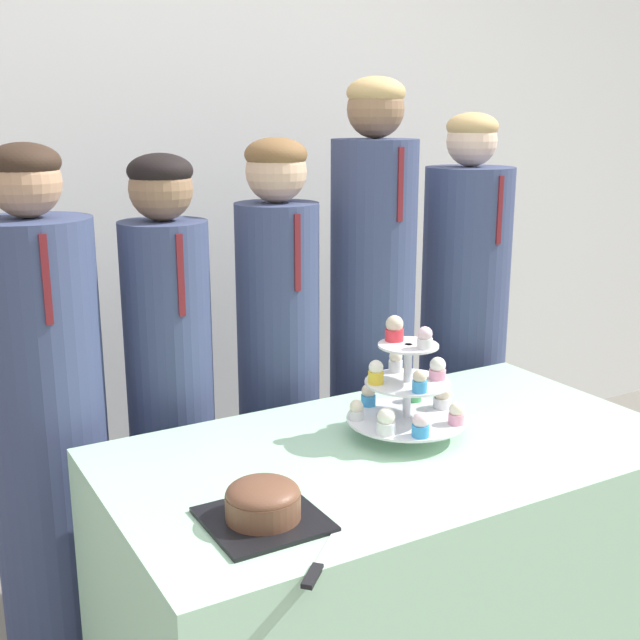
{
  "coord_description": "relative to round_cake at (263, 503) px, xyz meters",
  "views": [
    {
      "loc": [
        -1.08,
        -1.11,
        1.54
      ],
      "look_at": [
        -0.2,
        0.43,
        1.09
      ],
      "focal_mm": 45.0,
      "sensor_mm": 36.0,
      "label": 1
    }
  ],
  "objects": [
    {
      "name": "student_0",
      "position": [
        -0.26,
        0.79,
        -0.1
      ],
      "size": [
        0.31,
        0.32,
        1.48
      ],
      "color": "#384266",
      "rests_on": "ground_plane"
    },
    {
      "name": "student_3",
      "position": [
        0.78,
        0.79,
        0.01
      ],
      "size": [
        0.27,
        0.28,
        1.66
      ],
      "color": "#384266",
      "rests_on": "ground_plane"
    },
    {
      "name": "student_4",
      "position": [
        1.16,
        0.79,
        -0.06
      ],
      "size": [
        0.3,
        0.31,
        1.55
      ],
      "color": "#384266",
      "rests_on": "ground_plane"
    },
    {
      "name": "wall_back",
      "position": [
        0.45,
        1.59,
        0.56
      ],
      "size": [
        9.0,
        0.06,
        2.7
      ],
      "color": "silver",
      "rests_on": "ground_plane"
    },
    {
      "name": "table",
      "position": [
        0.45,
        0.18,
        -0.42
      ],
      "size": [
        1.42,
        0.78,
        0.75
      ],
      "color": "#A8DBB2",
      "rests_on": "ground_plane"
    },
    {
      "name": "student_1",
      "position": [
        0.09,
        0.79,
        -0.09
      ],
      "size": [
        0.25,
        0.25,
        1.44
      ],
      "color": "#384266",
      "rests_on": "ground_plane"
    },
    {
      "name": "cupcake_stand",
      "position": [
        0.51,
        0.22,
        0.08
      ],
      "size": [
        0.3,
        0.3,
        0.31
      ],
      "color": "silver",
      "rests_on": "table"
    },
    {
      "name": "student_2",
      "position": [
        0.44,
        0.79,
        -0.07
      ],
      "size": [
        0.25,
        0.26,
        1.48
      ],
      "color": "#384266",
      "rests_on": "ground_plane"
    },
    {
      "name": "round_cake",
      "position": [
        0.0,
        0.0,
        0.0
      ],
      "size": [
        0.23,
        0.23,
        0.09
      ],
      "color": "black",
      "rests_on": "table"
    },
    {
      "name": "cake_knife",
      "position": [
        0.02,
        -0.19,
        -0.04
      ],
      "size": [
        0.19,
        0.18,
        0.01
      ],
      "rotation": [
        0.0,
        0.0,
        0.76
      ],
      "color": "silver",
      "rests_on": "table"
    }
  ]
}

